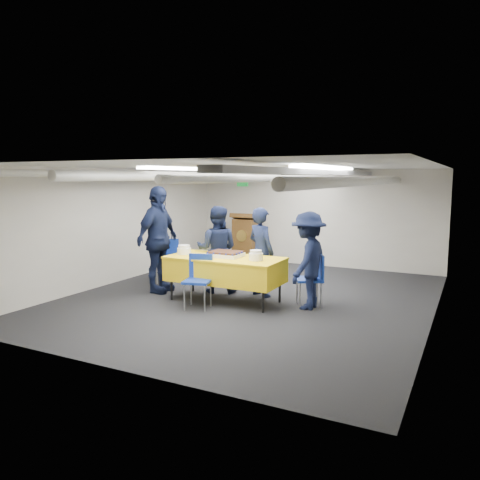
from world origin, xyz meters
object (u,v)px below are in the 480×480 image
chair_left (168,256)px  serving_table (225,269)px  sailor_d (308,260)px  sailor_a (261,252)px  sailor_c (158,239)px  chair_right (314,274)px  sheet_cake (226,254)px  chair_near (199,275)px  podium (246,238)px  sailor_b (217,249)px

chair_left → serving_table: bearing=-24.9°
sailor_d → chair_left: bearing=-98.9°
sailor_d → sailor_a: bearing=-109.8°
chair_left → sailor_c: bearing=-66.3°
serving_table → sailor_c: size_ratio=1.01×
chair_right → sheet_cake: bearing=-166.3°
sheet_cake → sailor_a: bearing=55.7°
serving_table → chair_right: size_ratio=2.28×
chair_left → sailor_a: (2.16, -0.20, 0.27)m
sailor_a → sailor_c: (-1.82, -0.59, 0.19)m
chair_near → chair_left: size_ratio=1.00×
serving_table → podium: (-1.30, 3.45, 0.05)m
chair_right → sailor_c: 2.94m
chair_near → sailor_d: (1.61, 0.74, 0.26)m
sheet_cake → sailor_b: bearing=132.9°
chair_right → chair_left: size_ratio=1.00×
sailor_d → sheet_cake: bearing=-80.7°
chair_right → sailor_b: (-1.91, 0.12, 0.27)m
sheet_cake → sailor_c: (-1.42, -0.01, 0.17)m
sailor_a → sailor_d: size_ratio=1.01×
serving_table → sailor_b: sailor_b is taller
sailor_d → sailor_b: bearing=-97.0°
sheet_cake → chair_right: 1.54m
chair_near → chair_left: bearing=139.6°
sailor_b → sailor_d: bearing=153.4°
sailor_c → serving_table: bearing=-93.7°
sailor_b → sailor_c: size_ratio=0.81×
podium → sailor_c: bearing=-92.1°
sheet_cake → chair_left: bearing=156.0°
serving_table → sailor_b: 0.72m
serving_table → sailor_a: sailor_a is taller
sailor_d → serving_table: bearing=-79.1°
podium → chair_left: bearing=-100.2°
sheet_cake → chair_left: 1.95m
chair_right → sailor_a: size_ratio=0.55×
chair_right → podium: bearing=132.0°
chair_near → sheet_cake: bearing=70.5°
podium → chair_near: podium is taller
chair_near → chair_right: bearing=28.6°
sailor_a → sailor_b: (-0.84, -0.11, 0.00)m
podium → chair_near: (1.09, -3.97, -0.08)m
sailor_b → sailor_d: 1.87m
chair_near → chair_left: 2.06m
chair_right → sailor_c: size_ratio=0.44×
sailor_c → sailor_a: bearing=-74.3°
serving_table → sailor_d: sailor_d is taller
serving_table → chair_right: chair_right is taller
chair_left → sailor_c: 0.97m
chair_near → sailor_d: 1.79m
serving_table → chair_near: chair_near is taller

